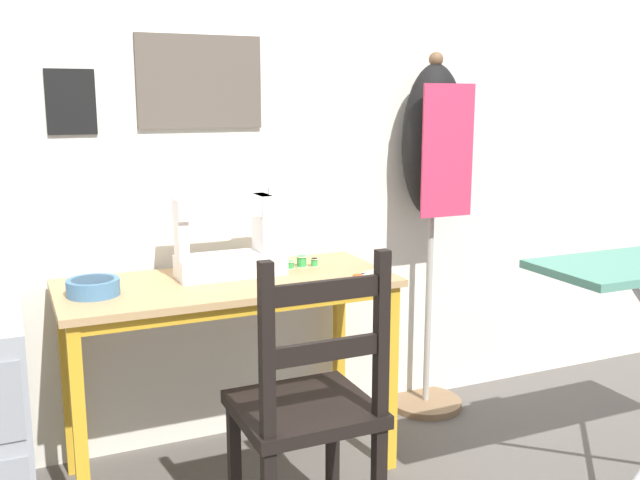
{
  "coord_description": "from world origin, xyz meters",
  "views": [
    {
      "loc": [
        -0.69,
        -2.09,
        1.35
      ],
      "look_at": [
        0.34,
        0.23,
        0.85
      ],
      "focal_mm": 40.0,
      "sensor_mm": 36.0,
      "label": 1
    }
  ],
  "objects_px": {
    "thread_spool_near_machine": "(291,265)",
    "thread_spool_mid_table": "(302,262)",
    "sewing_machine": "(236,238)",
    "scissors": "(365,274)",
    "fabric_bowl": "(93,287)",
    "wooden_chair": "(308,412)",
    "dress_form": "(433,165)",
    "thread_spool_far_edge": "(314,262)"
  },
  "relations": [
    {
      "from": "sewing_machine",
      "to": "wooden_chair",
      "type": "relative_size",
      "value": 0.42
    },
    {
      "from": "wooden_chair",
      "to": "sewing_machine",
      "type": "bearing_deg",
      "value": 91.67
    },
    {
      "from": "fabric_bowl",
      "to": "thread_spool_near_machine",
      "type": "height_order",
      "value": "fabric_bowl"
    },
    {
      "from": "thread_spool_near_machine",
      "to": "thread_spool_mid_table",
      "type": "xyz_separation_m",
      "value": [
        0.05,
        0.01,
        0.01
      ]
    },
    {
      "from": "scissors",
      "to": "thread_spool_mid_table",
      "type": "height_order",
      "value": "thread_spool_mid_table"
    },
    {
      "from": "fabric_bowl",
      "to": "dress_form",
      "type": "relative_size",
      "value": 0.11
    },
    {
      "from": "sewing_machine",
      "to": "dress_form",
      "type": "relative_size",
      "value": 0.26
    },
    {
      "from": "dress_form",
      "to": "thread_spool_far_edge",
      "type": "bearing_deg",
      "value": -168.56
    },
    {
      "from": "thread_spool_near_machine",
      "to": "wooden_chair",
      "type": "bearing_deg",
      "value": -107.39
    },
    {
      "from": "thread_spool_mid_table",
      "to": "thread_spool_far_edge",
      "type": "bearing_deg",
      "value": -12.7
    },
    {
      "from": "fabric_bowl",
      "to": "thread_spool_mid_table",
      "type": "bearing_deg",
      "value": 6.56
    },
    {
      "from": "thread_spool_mid_table",
      "to": "thread_spool_far_edge",
      "type": "xyz_separation_m",
      "value": [
        0.05,
        -0.01,
        -0.01
      ]
    },
    {
      "from": "fabric_bowl",
      "to": "dress_form",
      "type": "distance_m",
      "value": 1.46
    },
    {
      "from": "fabric_bowl",
      "to": "scissors",
      "type": "xyz_separation_m",
      "value": [
        0.93,
        -0.11,
        -0.03
      ]
    },
    {
      "from": "sewing_machine",
      "to": "fabric_bowl",
      "type": "height_order",
      "value": "sewing_machine"
    },
    {
      "from": "wooden_chair",
      "to": "dress_form",
      "type": "distance_m",
      "value": 1.32
    },
    {
      "from": "sewing_machine",
      "to": "scissors",
      "type": "distance_m",
      "value": 0.48
    },
    {
      "from": "fabric_bowl",
      "to": "dress_form",
      "type": "bearing_deg",
      "value": 7.98
    },
    {
      "from": "fabric_bowl",
      "to": "thread_spool_mid_table",
      "type": "relative_size",
      "value": 3.81
    },
    {
      "from": "scissors",
      "to": "dress_form",
      "type": "distance_m",
      "value": 0.67
    },
    {
      "from": "fabric_bowl",
      "to": "dress_form",
      "type": "height_order",
      "value": "dress_form"
    },
    {
      "from": "thread_spool_far_edge",
      "to": "dress_form",
      "type": "relative_size",
      "value": 0.02
    },
    {
      "from": "wooden_chair",
      "to": "dress_form",
      "type": "xyz_separation_m",
      "value": [
        0.89,
        0.74,
        0.63
      ]
    },
    {
      "from": "thread_spool_near_machine",
      "to": "wooden_chair",
      "type": "xyz_separation_m",
      "value": [
        -0.19,
        -0.62,
        -0.29
      ]
    },
    {
      "from": "thread_spool_near_machine",
      "to": "sewing_machine",
      "type": "bearing_deg",
      "value": -176.94
    },
    {
      "from": "thread_spool_near_machine",
      "to": "scissors",
      "type": "bearing_deg",
      "value": -41.58
    },
    {
      "from": "thread_spool_mid_table",
      "to": "dress_form",
      "type": "bearing_deg",
      "value": 9.67
    },
    {
      "from": "sewing_machine",
      "to": "dress_form",
      "type": "xyz_separation_m",
      "value": [
        0.91,
        0.13,
        0.22
      ]
    },
    {
      "from": "thread_spool_far_edge",
      "to": "dress_form",
      "type": "bearing_deg",
      "value": 11.44
    },
    {
      "from": "thread_spool_near_machine",
      "to": "thread_spool_far_edge",
      "type": "height_order",
      "value": "thread_spool_far_edge"
    },
    {
      "from": "fabric_bowl",
      "to": "wooden_chair",
      "type": "bearing_deg",
      "value": -45.97
    },
    {
      "from": "scissors",
      "to": "wooden_chair",
      "type": "bearing_deg",
      "value": -133.42
    },
    {
      "from": "sewing_machine",
      "to": "thread_spool_near_machine",
      "type": "xyz_separation_m",
      "value": [
        0.21,
        0.01,
        -0.12
      ]
    },
    {
      "from": "sewing_machine",
      "to": "wooden_chair",
      "type": "height_order",
      "value": "sewing_machine"
    },
    {
      "from": "thread_spool_mid_table",
      "to": "dress_form",
      "type": "xyz_separation_m",
      "value": [
        0.64,
        0.11,
        0.33
      ]
    },
    {
      "from": "scissors",
      "to": "thread_spool_mid_table",
      "type": "bearing_deg",
      "value": 129.71
    },
    {
      "from": "sewing_machine",
      "to": "fabric_bowl",
      "type": "relative_size",
      "value": 2.37
    },
    {
      "from": "thread_spool_far_edge",
      "to": "dress_form",
      "type": "height_order",
      "value": "dress_form"
    },
    {
      "from": "thread_spool_far_edge",
      "to": "scissors",
      "type": "bearing_deg",
      "value": -58.15
    },
    {
      "from": "thread_spool_near_machine",
      "to": "thread_spool_mid_table",
      "type": "distance_m",
      "value": 0.05
    },
    {
      "from": "thread_spool_far_edge",
      "to": "wooden_chair",
      "type": "xyz_separation_m",
      "value": [
        -0.29,
        -0.62,
        -0.29
      ]
    },
    {
      "from": "thread_spool_near_machine",
      "to": "wooden_chair",
      "type": "relative_size",
      "value": 0.03
    }
  ]
}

